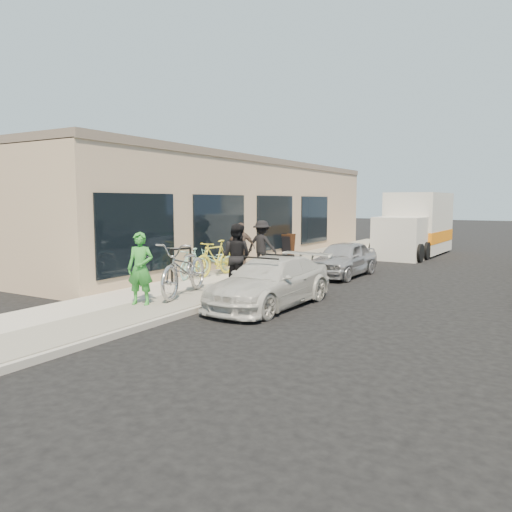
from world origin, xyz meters
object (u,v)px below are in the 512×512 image
at_px(sedan_silver, 343,259).
at_px(cruiser_bike_c, 215,258).
at_px(cruiser_bike_b, 215,260).
at_px(bystander_b, 241,247).
at_px(bike_rack, 181,261).
at_px(moving_truck, 415,227).
at_px(cruiser_bike_a, 191,263).
at_px(bystander_a, 262,245).
at_px(sedan_white, 270,282).
at_px(man_standing, 236,256).
at_px(tandem_bike, 185,269).
at_px(woman_rider, 140,269).
at_px(sandwich_board, 287,245).

xyz_separation_m(sedan_silver, cruiser_bike_c, (-3.15, -2.88, 0.12)).
height_order(cruiser_bike_b, bystander_b, bystander_b).
distance_m(bike_rack, moving_truck, 12.85).
xyz_separation_m(cruiser_bike_a, bystander_a, (0.83, 2.85, 0.39)).
distance_m(sedan_silver, cruiser_bike_a, 5.06).
distance_m(sedan_white, man_standing, 1.79).
xyz_separation_m(cruiser_bike_b, cruiser_bike_c, (0.41, -0.57, 0.15)).
xyz_separation_m(man_standing, bystander_a, (-1.33, 3.69, -0.03)).
xyz_separation_m(cruiser_bike_c, bystander_b, (0.17, 1.21, 0.26)).
distance_m(bike_rack, bystander_b, 2.65).
relative_size(cruiser_bike_a, cruiser_bike_b, 0.97).
bearing_deg(cruiser_bike_b, cruiser_bike_a, -57.69).
relative_size(moving_truck, tandem_bike, 2.33).
xyz_separation_m(sedan_silver, bystander_a, (-2.63, -0.84, 0.41)).
xyz_separation_m(sedan_silver, bystander_b, (-2.97, -1.67, 0.38)).
relative_size(sedan_silver, cruiser_bike_b, 2.21).
relative_size(tandem_bike, man_standing, 1.46).
bearing_deg(man_standing, bystander_b, -65.53).
relative_size(sedan_silver, bystander_a, 2.04).
height_order(tandem_bike, bystander_b, bystander_b).
distance_m(sedan_silver, woman_rider, 7.63).
relative_size(sedan_white, cruiser_bike_a, 2.72).
relative_size(sedan_silver, man_standing, 1.97).
xyz_separation_m(bike_rack, man_standing, (2.07, -0.25, 0.28)).
xyz_separation_m(bike_rack, bystander_a, (0.74, 3.44, 0.24)).
height_order(woman_rider, bystander_a, bystander_a).
distance_m(sandwich_board, bystander_a, 4.27).
bearing_deg(man_standing, cruiser_bike_c, -47.62).
xyz_separation_m(sedan_white, cruiser_bike_b, (-3.76, 3.08, -0.03)).
bearing_deg(moving_truck, cruiser_bike_a, -106.14).
relative_size(moving_truck, bystander_b, 3.64).
relative_size(sandwich_board, cruiser_bike_a, 0.62).
distance_m(moving_truck, cruiser_bike_c, 11.46).
relative_size(woman_rider, bystander_a, 0.98).
xyz_separation_m(sedan_white, cruiser_bike_c, (-3.35, 2.51, 0.12)).
xyz_separation_m(bike_rack, cruiser_bike_a, (-0.09, 0.59, -0.14)).
xyz_separation_m(sedan_silver, tandem_bike, (-1.92, -5.93, 0.23)).
distance_m(moving_truck, bystander_b, 10.25).
xyz_separation_m(moving_truck, bystander_b, (-3.48, -9.63, -0.31)).
bearing_deg(woman_rider, sandwich_board, 78.25).
distance_m(moving_truck, tandem_bike, 14.10).
bearing_deg(woman_rider, bystander_a, 74.16).
bearing_deg(tandem_bike, cruiser_bike_a, 109.34).
distance_m(sandwich_board, cruiser_bike_b, 5.58).
bearing_deg(sedan_white, tandem_bike, -163.09).
height_order(sedan_silver, woman_rider, woman_rider).
bearing_deg(sedan_silver, cruiser_bike_a, -130.69).
height_order(sedan_silver, moving_truck, moving_truck).
bearing_deg(cruiser_bike_a, bystander_b, 63.85).
relative_size(cruiser_bike_a, bystander_a, 0.90).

